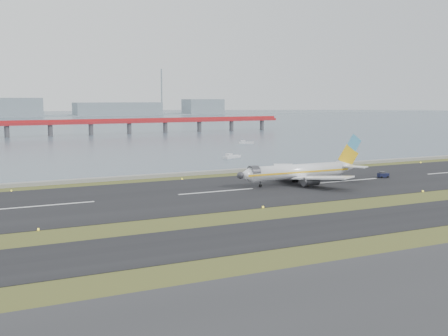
{
  "coord_description": "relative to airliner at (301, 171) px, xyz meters",
  "views": [
    {
      "loc": [
        -58.08,
        -92.03,
        23.04
      ],
      "look_at": [
        -1.94,
        22.0,
        6.91
      ],
      "focal_mm": 45.0,
      "sensor_mm": 36.0,
      "label": 1
    }
  ],
  "objects": [
    {
      "name": "runway_strip",
      "position": [
        -25.52,
        -1.26,
        -3.41
      ],
      "size": [
        1000.0,
        45.0,
        0.1
      ],
      "primitive_type": "cube",
      "color": "black",
      "rests_on": "ground"
    },
    {
      "name": "airliner",
      "position": [
        0.0,
        0.0,
        0.0
      ],
      "size": [
        38.52,
        32.89,
        12.8
      ],
      "color": "white",
      "rests_on": "ground"
    },
    {
      "name": "workboat_far",
      "position": [
        48.3,
        120.35,
        -2.9
      ],
      "size": [
        7.63,
        4.73,
        1.77
      ],
      "rotation": [
        0.0,
        0.0,
        -0.36
      ],
      "color": "silver",
      "rests_on": "ground"
    },
    {
      "name": "far_shoreline",
      "position": [
        -11.9,
        588.74,
        2.61
      ],
      "size": [
        1400.0,
        80.0,
        60.5
      ],
      "color": "gray",
      "rests_on": "ground"
    },
    {
      "name": "red_pier",
      "position": [
        -5.52,
        218.74,
        3.82
      ],
      "size": [
        260.0,
        5.0,
        10.2
      ],
      "color": "#B31E23",
      "rests_on": "ground"
    },
    {
      "name": "pushback_tug",
      "position": [
        27.42,
        -0.89,
        -2.54
      ],
      "size": [
        3.18,
        2.16,
        1.89
      ],
      "rotation": [
        0.0,
        0.0,
        -0.16
      ],
      "color": "black",
      "rests_on": "ground"
    },
    {
      "name": "seawall",
      "position": [
        -25.52,
        28.74,
        -2.96
      ],
      "size": [
        1000.0,
        2.5,
        1.0
      ],
      "primitive_type": "cube",
      "color": "gray",
      "rests_on": "ground"
    },
    {
      "name": "bay_water",
      "position": [
        -25.52,
        428.74,
        -3.46
      ],
      "size": [
        1400.0,
        800.0,
        1.3
      ],
      "primitive_type": "cube",
      "color": "#4C5B6D",
      "rests_on": "ground"
    },
    {
      "name": "taxiway_strip",
      "position": [
        -25.52,
        -43.26,
        -3.41
      ],
      "size": [
        1000.0,
        18.0,
        0.1
      ],
      "primitive_type": "cube",
      "color": "black",
      "rests_on": "ground"
    },
    {
      "name": "workboat_near",
      "position": [
        12.18,
        64.86,
        -2.86
      ],
      "size": [
        8.16,
        5.14,
        1.9
      ],
      "rotation": [
        0.0,
        0.0,
        0.37
      ],
      "color": "silver",
      "rests_on": "ground"
    },
    {
      "name": "ground",
      "position": [
        -25.52,
        -31.26,
        -3.46
      ],
      "size": [
        1000.0,
        1000.0,
        0.0
      ],
      "primitive_type": "plane",
      "color": "#374719",
      "rests_on": "ground"
    }
  ]
}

